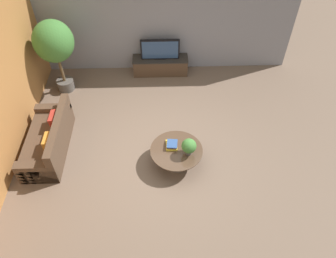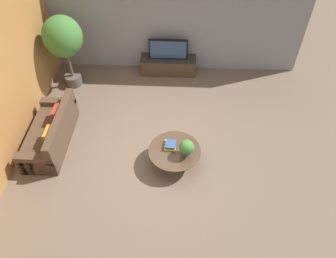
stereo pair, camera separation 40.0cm
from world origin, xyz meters
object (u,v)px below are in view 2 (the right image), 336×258
coffee_table (175,154)px  potted_palm_tall (63,39)px  media_console (168,65)px  potted_plant_tabletop (187,148)px  couch_by_wall (51,133)px  television (168,49)px

coffee_table → potted_palm_tall: 4.09m
media_console → potted_plant_tabletop: 3.48m
potted_palm_tall → potted_plant_tabletop: potted_palm_tall is taller
couch_by_wall → potted_palm_tall: (-0.06, 2.18, 1.13)m
coffee_table → potted_plant_tabletop: size_ratio=2.83×
television → coffee_table: 3.36m
television → media_console: bearing=90.0°
media_console → potted_plant_tabletop: (0.55, -3.42, 0.38)m
media_console → television: size_ratio=1.45×
coffee_table → potted_plant_tabletop: 0.44m
television → coffee_table: television is taller
couch_by_wall → potted_plant_tabletop: bearing=79.6°
coffee_table → media_console: bearing=95.1°
coffee_table → potted_plant_tabletop: (0.25, -0.11, 0.35)m
television → coffee_table: bearing=-84.9°
television → couch_by_wall: bearing=-131.9°
coffee_table → potted_palm_tall: (-2.91, 2.64, 1.13)m
potted_palm_tall → potted_plant_tabletop: bearing=-41.0°
coffee_table → couch_by_wall: 2.89m
media_console → potted_palm_tall: bearing=-165.6°
television → potted_palm_tall: size_ratio=0.54×
couch_by_wall → television: bearing=138.1°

